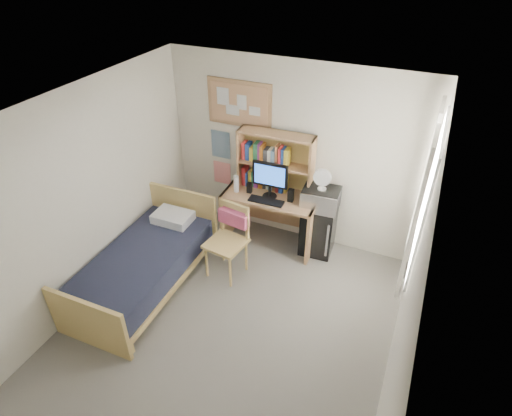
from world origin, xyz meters
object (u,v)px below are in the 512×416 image
at_px(desk_chair, 226,243).
at_px(bed, 144,270).
at_px(desk_fan, 323,180).
at_px(bulletin_board, 239,104).
at_px(mini_fridge, 318,229).
at_px(desk, 271,219).
at_px(monitor, 270,180).
at_px(speaker_right, 291,195).
at_px(microwave, 321,198).
at_px(speaker_left, 249,188).

relative_size(desk_chair, bed, 0.51).
height_order(desk_chair, desk_fan, desk_fan).
bearing_deg(bulletin_board, mini_fridge, -10.58).
bearing_deg(desk_chair, bed, -134.52).
bearing_deg(desk, bulletin_board, 149.63).
xyz_separation_m(monitor, speaker_right, (0.30, 0.01, -0.17)).
height_order(monitor, speaker_right, monitor).
xyz_separation_m(monitor, microwave, (0.69, 0.13, -0.18)).
bearing_deg(speaker_right, speaker_left, -180.00).
xyz_separation_m(desk_chair, bed, (-0.85, -0.65, -0.24)).
relative_size(desk, desk_chair, 1.28).
bearing_deg(speaker_left, desk_fan, 5.86).
bearing_deg(bed, desk_fan, 40.41).
height_order(desk, speaker_left, speaker_left).
relative_size(mini_fridge, speaker_right, 4.18).
xyz_separation_m(desk, speaker_right, (0.30, -0.05, 0.50)).
distance_m(bulletin_board, mini_fridge, 2.04).
bearing_deg(desk_fan, mini_fridge, 90.00).
bearing_deg(monitor, speaker_left, -180.00).
relative_size(monitor, speaker_right, 2.89).
relative_size(bulletin_board, speaker_right, 5.21).
bearing_deg(speaker_left, monitor, 0.00).
distance_m(desk_chair, microwave, 1.40).
bearing_deg(mini_fridge, desk_fan, -90.00).
xyz_separation_m(mini_fridge, bed, (-1.81, -1.61, -0.10)).
bearing_deg(microwave, speaker_right, -166.98).
bearing_deg(microwave, bed, -142.50).
bearing_deg(desk_chair, microwave, 52.21).
bearing_deg(bulletin_board, desk, -28.18).
distance_m(bed, speaker_left, 1.78).
bearing_deg(speaker_right, desk_chair, -127.26).
bearing_deg(speaker_right, bulletin_board, 155.38).
bearing_deg(desk_fan, speaker_right, -166.98).
height_order(bulletin_board, bed, bulletin_board).
bearing_deg(bulletin_board, bed, -105.13).
relative_size(bulletin_board, desk_chair, 0.92).
distance_m(bed, desk_fan, 2.57).
relative_size(desk_chair, monitor, 1.96).
distance_m(speaker_left, speaker_right, 0.60).
bearing_deg(mini_fridge, speaker_right, -164.24).
distance_m(mini_fridge, microwave, 0.52).
relative_size(bed, monitor, 3.82).
relative_size(mini_fridge, microwave, 1.55).
height_order(speaker_right, desk_fan, desk_fan).
xyz_separation_m(desk, monitor, (0.00, -0.06, 0.67)).
xyz_separation_m(bed, monitor, (1.12, 1.46, 0.81)).
relative_size(desk, mini_fridge, 1.74).
height_order(desk_chair, mini_fridge, desk_chair).
distance_m(desk_chair, mini_fridge, 1.36).
height_order(desk_chair, speaker_right, desk_chair).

